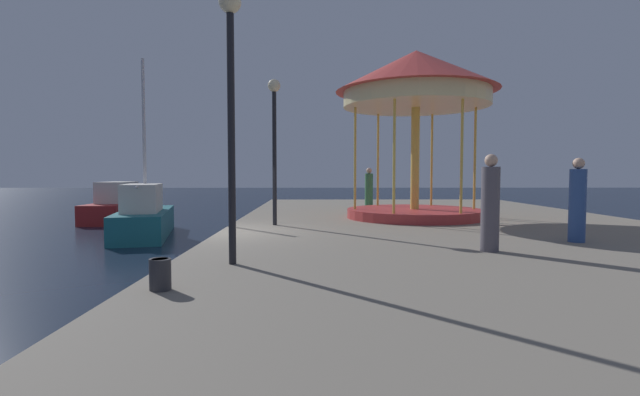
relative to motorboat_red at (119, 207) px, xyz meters
name	(u,v)px	position (x,y,z in m)	size (l,w,h in m)	color
ground_plane	(220,262)	(6.86, -10.10, -0.69)	(120.00, 120.00, 0.00)	black
quay_dock	(467,246)	(13.22, -10.10, -0.29)	(12.73, 28.13, 0.80)	gray
motorboat_red	(119,207)	(0.00, 0.00, 0.00)	(1.73, 4.85, 1.88)	maroon
sailboat_teal	(144,217)	(3.15, -5.29, 0.03)	(2.80, 5.55, 6.44)	#19606B
carousel	(416,93)	(12.61, -6.69, 4.20)	(5.26, 5.26, 5.48)	#B23333
lamp_post_near_edge	(231,79)	(7.96, -14.32, 3.10)	(0.36, 0.36, 4.39)	black
lamp_post_mid_promenade	(274,125)	(8.16, -8.69, 2.95)	(0.36, 0.36, 4.14)	black
bollard_center	(161,275)	(7.35, -15.99, 0.31)	(0.24, 0.24, 0.40)	#2D2D33
bollard_south	(159,274)	(7.31, -15.97, 0.31)	(0.24, 0.24, 0.40)	#2D2D33
person_near_carousel	(577,203)	(14.96, -12.00, 0.96)	(0.34, 0.34, 1.81)	#2D4C8C
person_mid_promenade	(490,206)	(12.63, -13.15, 0.98)	(0.34, 0.34, 1.85)	#514C56
person_by_the_water	(369,189)	(11.60, -2.40, 0.91)	(0.34, 0.34, 1.71)	#387247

